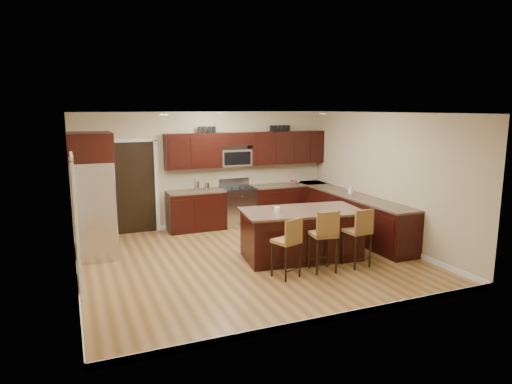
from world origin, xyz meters
name	(u,v)px	position (x,y,z in m)	size (l,w,h in m)	color
floor	(250,260)	(0.00, 0.00, 0.00)	(6.00, 6.00, 0.00)	#9E723F
ceiling	(249,113)	(0.00, 0.00, 2.70)	(6.00, 6.00, 0.00)	silver
wall_back	(206,170)	(0.00, 2.75, 1.35)	(6.00, 6.00, 0.00)	#C0B18A
wall_left	(71,201)	(-3.00, 0.00, 1.35)	(5.50, 5.50, 0.00)	#C0B18A
wall_right	(384,179)	(3.00, 0.00, 1.35)	(5.50, 5.50, 0.00)	#C0B18A
base_cabinets	(303,211)	(1.90, 1.45, 0.46)	(4.02, 3.96, 0.92)	black
upper_cabinets	(250,148)	(1.04, 2.58, 1.84)	(4.00, 0.33, 0.80)	black
range	(238,206)	(0.68, 2.45, 0.47)	(0.76, 0.64, 1.11)	silver
microwave	(235,158)	(0.68, 2.60, 1.62)	(0.76, 0.31, 0.40)	silver
doorway	(136,188)	(-1.65, 2.73, 1.03)	(0.85, 0.03, 2.06)	black
pantry_door	(75,226)	(-2.98, -0.30, 1.02)	(0.03, 0.80, 2.04)	white
letter_decor	(244,129)	(0.90, 2.58, 2.29)	(2.20, 0.03, 0.15)	black
island	(301,236)	(0.94, -0.26, 0.43)	(2.33, 1.42, 0.92)	black
stool_left	(289,241)	(0.26, -1.10, 0.64)	(0.48, 0.48, 1.02)	olive
stool_mid	(325,234)	(0.94, -1.10, 0.68)	(0.46, 0.46, 1.09)	olive
stool_right	(359,231)	(1.64, -1.10, 0.66)	(0.43, 0.43, 1.06)	olive
refrigerator	(93,194)	(-2.62, 1.30, 1.21)	(0.79, 0.97, 2.35)	silver
floor_mat	(273,232)	(1.21, 1.58, 0.01)	(1.00, 0.66, 0.01)	brown
fruit_bowl	(294,182)	(2.17, 2.45, 0.95)	(0.26, 0.26, 0.06)	silver
soap_bottle	(351,190)	(2.70, 0.75, 1.02)	(0.09, 0.09, 0.20)	#B2B2B2
canister_tall	(197,186)	(-0.32, 2.45, 1.03)	(0.12, 0.12, 0.22)	silver
canister_short	(207,186)	(-0.08, 2.45, 1.00)	(0.11, 0.11, 0.16)	silver
island_jar	(277,210)	(0.44, -0.26, 0.97)	(0.10, 0.10, 0.10)	white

